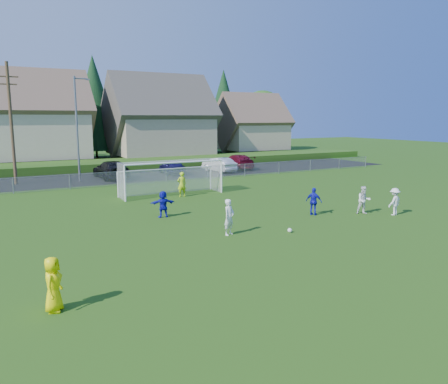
{
  "coord_description": "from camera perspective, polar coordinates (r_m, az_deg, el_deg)",
  "views": [
    {
      "loc": [
        -11.71,
        -13.21,
        5.56
      ],
      "look_at": [
        0.0,
        8.0,
        1.4
      ],
      "focal_mm": 35.0,
      "sensor_mm": 36.0,
      "label": 1
    }
  ],
  "objects": [
    {
      "name": "soccer_ball",
      "position": [
        21.62,
        8.59,
        -4.97
      ],
      "size": [
        0.22,
        0.22,
        0.22
      ],
      "primitive_type": "sphere",
      "color": "white",
      "rests_on": "ground"
    },
    {
      "name": "player_blue_a",
      "position": [
        25.53,
        11.65,
        -1.22
      ],
      "size": [
        0.82,
        1.0,
        1.59
      ],
      "primitive_type": "imported",
      "rotation": [
        0.0,
        0.0,
        2.12
      ],
      "color": "#1316B3",
      "rests_on": "ground"
    },
    {
      "name": "goalkeeper",
      "position": [
        30.98,
        -5.53,
        1.01
      ],
      "size": [
        0.67,
        0.46,
        1.77
      ],
      "primitive_type": "imported",
      "rotation": [
        0.0,
        0.0,
        3.08
      ],
      "color": "#B5DC19",
      "rests_on": "ground"
    },
    {
      "name": "utility_pole",
      "position": [
        40.28,
        -26.03,
        8.18
      ],
      "size": [
        1.6,
        0.26,
        10.0
      ],
      "color": "#473321",
      "rests_on": "ground"
    },
    {
      "name": "player_white_a",
      "position": [
        20.8,
        0.67,
        -3.3
      ],
      "size": [
        0.75,
        0.65,
        1.73
      ],
      "primitive_type": "imported",
      "rotation": [
        0.0,
        0.0,
        0.45
      ],
      "color": "white",
      "rests_on": "ground"
    },
    {
      "name": "chainlink_fence",
      "position": [
        37.44,
        -10.42,
        2.01
      ],
      "size": [
        52.06,
        0.06,
        1.2
      ],
      "color": "gray",
      "rests_on": "ground"
    },
    {
      "name": "car_d",
      "position": [
        41.31,
        -14.5,
        2.83
      ],
      "size": [
        2.43,
        5.67,
        1.63
      ],
      "primitive_type": "imported",
      "rotation": [
        0.0,
        0.0,
        3.17
      ],
      "color": "black",
      "rests_on": "ground"
    },
    {
      "name": "tree_row",
      "position": [
        63.26,
        -17.56,
        10.52
      ],
      "size": [
        65.98,
        12.36,
        13.8
      ],
      "color": "#382616",
      "rests_on": "ground"
    },
    {
      "name": "car_g",
      "position": [
        47.74,
        1.74,
        3.99
      ],
      "size": [
        2.82,
        5.58,
        1.55
      ],
      "primitive_type": "imported",
      "rotation": [
        0.0,
        0.0,
        3.02
      ],
      "color": "maroon",
      "rests_on": "ground"
    },
    {
      "name": "player_blue_b",
      "position": [
        24.72,
        -7.96,
        -1.57
      ],
      "size": [
        1.44,
        0.65,
        1.5
      ],
      "primitive_type": "imported",
      "rotation": [
        0.0,
        0.0,
        2.99
      ],
      "color": "#1316B3",
      "rests_on": "ground"
    },
    {
      "name": "houses_row",
      "position": [
        57.36,
        -15.38,
        11.17
      ],
      "size": [
        53.9,
        11.45,
        13.27
      ],
      "color": "tan",
      "rests_on": "ground"
    },
    {
      "name": "player_white_b",
      "position": [
        26.55,
        17.78,
        -1.03
      ],
      "size": [
        0.98,
        0.91,
        1.63
      ],
      "primitive_type": "imported",
      "rotation": [
        0.0,
        0.0,
        -0.47
      ],
      "color": "white",
      "rests_on": "ground"
    },
    {
      "name": "player_white_c",
      "position": [
        26.85,
        21.38,
        -1.18
      ],
      "size": [
        1.1,
        0.75,
        1.57
      ],
      "primitive_type": "imported",
      "rotation": [
        0.0,
        0.0,
        3.32
      ],
      "color": "white",
      "rests_on": "ground"
    },
    {
      "name": "streetlight",
      "position": [
        39.89,
        -18.6,
        8.2
      ],
      "size": [
        1.38,
        0.18,
        9.0
      ],
      "color": "slate",
      "rests_on": "ground"
    },
    {
      "name": "car_e",
      "position": [
        43.46,
        -6.8,
        3.29
      ],
      "size": [
        2.08,
        4.42,
        1.46
      ],
      "primitive_type": "imported",
      "rotation": [
        0.0,
        0.0,
        3.06
      ],
      "color": "#161449",
      "rests_on": "ground"
    },
    {
      "name": "asphalt_lot",
      "position": [
        42.73,
        -12.75,
        2.03
      ],
      "size": [
        60.0,
        60.0,
        0.0
      ],
      "primitive_type": "plane",
      "color": "black",
      "rests_on": "ground"
    },
    {
      "name": "ground",
      "position": [
        18.51,
        12.17,
        -7.96
      ],
      "size": [
        160.0,
        160.0,
        0.0
      ],
      "primitive_type": "plane",
      "color": "#193D0C",
      "rests_on": "ground"
    },
    {
      "name": "grass_embankment",
      "position": [
        49.88,
        -15.19,
        3.46
      ],
      "size": [
        70.0,
        6.0,
        0.8
      ],
      "primitive_type": "cube",
      "color": "#1E420F",
      "rests_on": "ground"
    },
    {
      "name": "referee",
      "position": [
        13.74,
        -21.43,
        -11.16
      ],
      "size": [
        0.82,
        0.95,
        1.63
      ],
      "primitive_type": "imported",
      "rotation": [
        0.0,
        0.0,
        1.11
      ],
      "color": "#FBEE05",
      "rests_on": "ground"
    },
    {
      "name": "car_f",
      "position": [
        45.03,
        -0.66,
        3.59
      ],
      "size": [
        1.97,
        4.58,
        1.47
      ],
      "primitive_type": "imported",
      "rotation": [
        0.0,
        0.0,
        3.24
      ],
      "color": "silver",
      "rests_on": "ground"
    },
    {
      "name": "soccer_goal",
      "position": [
        31.76,
        -7.04,
        2.55
      ],
      "size": [
        7.42,
        1.9,
        2.5
      ],
      "color": "white",
      "rests_on": "ground"
    }
  ]
}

